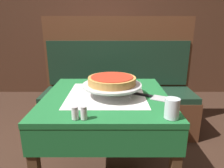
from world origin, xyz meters
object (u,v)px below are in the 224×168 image
object	(u,v)px
booth_bench	(118,100)
pizza_server	(149,96)
dining_table_front	(107,110)
deep_dish_pizza	(112,80)
water_glass_near	(172,108)
salt_shaker	(75,113)
dining_table_rear	(108,64)
pizza_pan_stand	(112,85)
condiment_caddy	(110,54)
pepper_shaker	(84,113)

from	to	relation	value
booth_bench	pizza_server	size ratio (longest dim) A/B	6.04
dining_table_front	deep_dish_pizza	distance (m)	0.22
water_glass_near	salt_shaker	xyz separation A→B (m)	(-0.47, -0.01, -0.02)
dining_table_rear	deep_dish_pizza	distance (m)	1.62
dining_table_rear	pizza_pan_stand	xyz separation A→B (m)	(0.06, -1.61, 0.17)
dining_table_front	water_glass_near	bearing A→B (deg)	-45.91
pizza_server	water_glass_near	distance (m)	0.31
dining_table_rear	condiment_caddy	distance (m)	0.16
dining_table_rear	condiment_caddy	size ratio (longest dim) A/B	4.81
dining_table_rear	pepper_shaker	size ratio (longest dim) A/B	12.12
condiment_caddy	water_glass_near	bearing A→B (deg)	-80.55
pizza_pan_stand	salt_shaker	size ratio (longest dim) A/B	5.91
dining_table_front	dining_table_rear	world-z (taller)	dining_table_front
dining_table_front	booth_bench	world-z (taller)	booth_bench
booth_bench	deep_dish_pizza	world-z (taller)	booth_bench
booth_bench	water_glass_near	bearing A→B (deg)	-79.36
dining_table_front	deep_dish_pizza	xyz separation A→B (m)	(0.04, -0.02, 0.21)
booth_bench	salt_shaker	world-z (taller)	booth_bench
pizza_server	water_glass_near	xyz separation A→B (m)	(0.06, -0.30, 0.05)
water_glass_near	salt_shaker	size ratio (longest dim) A/B	1.57
booth_bench	pizza_pan_stand	bearing A→B (deg)	-94.56
dining_table_rear	deep_dish_pizza	xyz separation A→B (m)	(0.06, -1.61, 0.20)
dining_table_front	dining_table_rear	distance (m)	1.59
dining_table_rear	water_glass_near	xyz separation A→B (m)	(0.36, -1.93, 0.15)
booth_bench	pepper_shaker	xyz separation A→B (m)	(-0.21, -1.20, 0.40)
salt_shaker	pepper_shaker	xyz separation A→B (m)	(0.04, 0.00, 0.00)
water_glass_near	pepper_shaker	distance (m)	0.43
booth_bench	pizza_pan_stand	distance (m)	0.97
pizza_pan_stand	pepper_shaker	size ratio (longest dim) A/B	5.78
water_glass_near	pepper_shaker	world-z (taller)	water_glass_near
dining_table_rear	booth_bench	bearing A→B (deg)	-79.89
dining_table_rear	pizza_server	bearing A→B (deg)	-79.58
water_glass_near	pepper_shaker	size ratio (longest dim) A/B	1.54
pepper_shaker	condiment_caddy	xyz separation A→B (m)	(0.11, 1.91, 0.01)
dining_table_front	booth_bench	distance (m)	0.89
deep_dish_pizza	booth_bench	bearing A→B (deg)	85.44
pizza_server	pepper_shaker	bearing A→B (deg)	-140.14
pepper_shaker	condiment_caddy	size ratio (longest dim) A/B	0.40
deep_dish_pizza	water_glass_near	world-z (taller)	deep_dish_pizza
pizza_pan_stand	condiment_caddy	world-z (taller)	condiment_caddy
pizza_pan_stand	deep_dish_pizza	world-z (taller)	deep_dish_pizza
pizza_server	water_glass_near	world-z (taller)	water_glass_near
dining_table_front	pizza_server	world-z (taller)	pizza_server
booth_bench	deep_dish_pizza	xyz separation A→B (m)	(-0.07, -0.87, 0.47)
pepper_shaker	pizza_server	bearing A→B (deg)	39.86
booth_bench	water_glass_near	size ratio (longest dim) A/B	16.33
pizza_server	pepper_shaker	xyz separation A→B (m)	(-0.37, -0.31, 0.03)
salt_shaker	deep_dish_pizza	bearing A→B (deg)	61.92
booth_bench	deep_dish_pizza	bearing A→B (deg)	-94.56
dining_table_front	booth_bench	size ratio (longest dim) A/B	0.49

